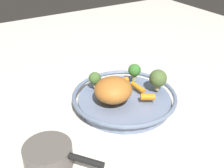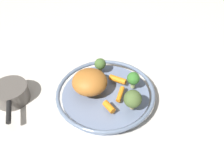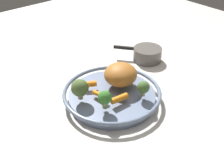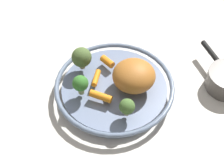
# 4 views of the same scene
# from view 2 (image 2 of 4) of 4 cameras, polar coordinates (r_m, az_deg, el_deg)

# --- Properties ---
(ground_plane) EXTENTS (2.25, 2.25, 0.00)m
(ground_plane) POSITION_cam_2_polar(r_m,az_deg,el_deg) (0.92, -1.37, -3.55)
(ground_plane) COLOR beige
(serving_bowl) EXTENTS (0.34, 0.34, 0.05)m
(serving_bowl) POSITION_cam_2_polar(r_m,az_deg,el_deg) (0.91, -1.40, -2.54)
(serving_bowl) COLOR slate
(serving_bowl) RESTS_ON ground_plane
(roast_chicken_piece) EXTENTS (0.15, 0.15, 0.08)m
(roast_chicken_piece) POSITION_cam_2_polar(r_m,az_deg,el_deg) (0.87, -4.95, 0.46)
(roast_chicken_piece) COLOR #AD6628
(roast_chicken_piece) RESTS_ON serving_bowl
(baby_carrot_center) EXTENTS (0.05, 0.04, 0.02)m
(baby_carrot_center) POSITION_cam_2_polar(r_m,az_deg,el_deg) (0.83, -0.67, -5.07)
(baby_carrot_center) COLOR orange
(baby_carrot_center) RESTS_ON serving_bowl
(baby_carrot_back) EXTENTS (0.06, 0.03, 0.02)m
(baby_carrot_back) POSITION_cam_2_polar(r_m,az_deg,el_deg) (0.92, 1.28, 1.00)
(baby_carrot_back) COLOR orange
(baby_carrot_back) RESTS_ON serving_bowl
(baby_carrot_near_rim) EXTENTS (0.02, 0.06, 0.02)m
(baby_carrot_near_rim) POSITION_cam_2_polar(r_m,az_deg,el_deg) (0.87, 1.81, -2.31)
(baby_carrot_near_rim) COLOR orange
(baby_carrot_near_rim) RESTS_ON serving_bowl
(broccoli_floret_mid) EXTENTS (0.04, 0.04, 0.05)m
(broccoli_floret_mid) POSITION_cam_2_polar(r_m,az_deg,el_deg) (0.95, -2.63, 4.40)
(broccoli_floret_mid) COLOR tan
(broccoli_floret_mid) RESTS_ON serving_bowl
(broccoli_floret_edge) EXTENTS (0.06, 0.06, 0.07)m
(broccoli_floret_edge) POSITION_cam_2_polar(r_m,az_deg,el_deg) (0.81, 4.60, -3.33)
(broccoli_floret_edge) COLOR tan
(broccoli_floret_edge) RESTS_ON serving_bowl
(broccoli_floret_large) EXTENTS (0.04, 0.04, 0.06)m
(broccoli_floret_large) POSITION_cam_2_polar(r_m,az_deg,el_deg) (0.88, 4.73, 1.16)
(broccoli_floret_large) COLOR #99A766
(broccoli_floret_large) RESTS_ON serving_bowl
(saucepan) EXTENTS (0.16, 0.19, 0.06)m
(saucepan) POSITION_cam_2_polar(r_m,az_deg,el_deg) (0.97, -21.41, -1.95)
(saucepan) COLOR #56514C
(saucepan) RESTS_ON ground_plane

